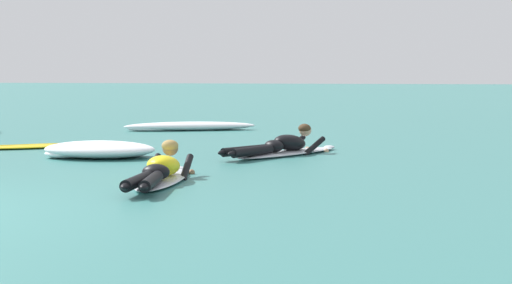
% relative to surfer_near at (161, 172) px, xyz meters
% --- Properties ---
extents(ground_plane, '(120.00, 120.00, 0.00)m').
position_rel_surfer_near_xyz_m(ground_plane, '(-2.14, 7.31, -0.14)').
color(ground_plane, '#387A75').
extents(surfer_near, '(0.64, 2.60, 0.54)m').
position_rel_surfer_near_xyz_m(surfer_near, '(0.00, 0.00, 0.00)').
color(surfer_near, silver).
rests_on(surfer_near, ground).
extents(surfer_far, '(1.79, 2.53, 0.53)m').
position_rel_surfer_near_xyz_m(surfer_far, '(1.07, 3.45, -0.01)').
color(surfer_far, silver).
rests_on(surfer_far, ground).
extents(drifting_surfboard, '(2.21, 1.67, 0.16)m').
position_rel_surfer_near_xyz_m(drifting_surfboard, '(-3.45, 3.95, -0.11)').
color(drifting_surfboard, yellow).
rests_on(drifting_surfboard, ground).
extents(whitewater_mid_left, '(1.83, 1.17, 0.27)m').
position_rel_surfer_near_xyz_m(whitewater_mid_left, '(-1.77, 2.62, -0.02)').
color(whitewater_mid_left, white).
rests_on(whitewater_mid_left, ground).
extents(whitewater_back, '(3.03, 1.52, 0.20)m').
position_rel_surfer_near_xyz_m(whitewater_back, '(-1.76, 8.42, -0.05)').
color(whitewater_back, white).
rests_on(whitewater_back, ground).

